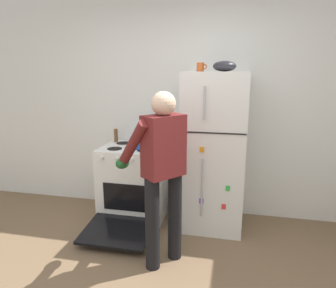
# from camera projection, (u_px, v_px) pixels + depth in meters

# --- Properties ---
(kitchen_wall_back) EXTENTS (6.00, 0.10, 2.70)m
(kitchen_wall_back) POSITION_uv_depth(u_px,v_px,m) (187.00, 105.00, 3.77)
(kitchen_wall_back) COLOR white
(kitchen_wall_back) RESTS_ON ground
(refrigerator) EXTENTS (0.68, 0.72, 1.76)m
(refrigerator) POSITION_uv_depth(u_px,v_px,m) (214.00, 152.00, 3.44)
(refrigerator) COLOR white
(refrigerator) RESTS_ON ground
(stove_range) EXTENTS (0.76, 1.20, 0.89)m
(stove_range) POSITION_uv_depth(u_px,v_px,m) (134.00, 183.00, 3.72)
(stove_range) COLOR white
(stove_range) RESTS_ON ground
(person_cook) EXTENTS (0.66, 0.69, 1.60)m
(person_cook) POSITION_uv_depth(u_px,v_px,m) (161.00, 165.00, 2.70)
(person_cook) COLOR black
(person_cook) RESTS_ON ground
(red_pot) EXTENTS (0.35, 0.25, 0.13)m
(red_pot) POSITION_uv_depth(u_px,v_px,m) (145.00, 142.00, 3.54)
(red_pot) COLOR #19479E
(red_pot) RESTS_ON stove_range
(coffee_mug) EXTENTS (0.11, 0.08, 0.10)m
(coffee_mug) POSITION_uv_depth(u_px,v_px,m) (201.00, 67.00, 3.31)
(coffee_mug) COLOR #B24C1E
(coffee_mug) RESTS_ON refrigerator
(pepper_mill) EXTENTS (0.05, 0.05, 0.16)m
(pepper_mill) POSITION_uv_depth(u_px,v_px,m) (116.00, 135.00, 3.86)
(pepper_mill) COLOR brown
(pepper_mill) RESTS_ON stove_range
(mixing_bowl) EXTENTS (0.24, 0.24, 0.11)m
(mixing_bowl) POSITION_uv_depth(u_px,v_px,m) (225.00, 66.00, 3.20)
(mixing_bowl) COLOR black
(mixing_bowl) RESTS_ON refrigerator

